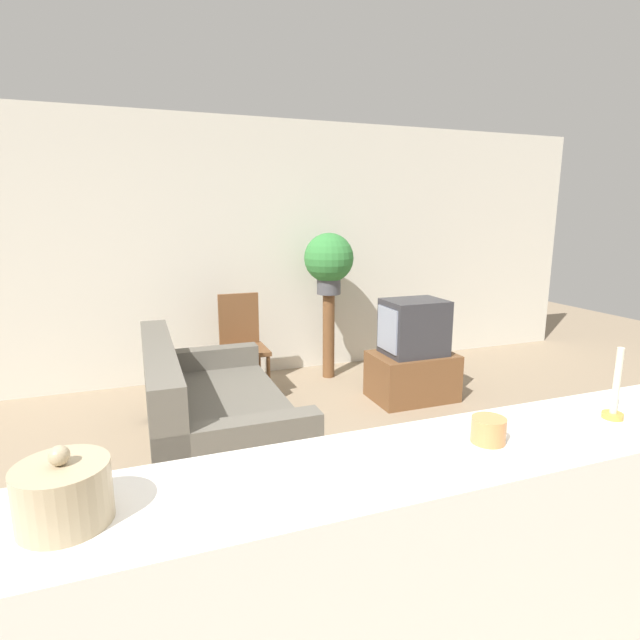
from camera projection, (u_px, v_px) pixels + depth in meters
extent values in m
plane|color=gray|center=(342.00, 595.00, 2.31)|extent=(14.00, 14.00, 0.00)
cube|color=beige|center=(215.00, 252.00, 5.18)|extent=(9.00, 0.06, 2.70)
cube|color=#605B51|center=(219.00, 427.00, 3.64)|extent=(0.96, 1.79, 0.42)
cube|color=#605B51|center=(160.00, 377.00, 3.42)|extent=(0.20, 1.79, 0.44)
cube|color=#605B51|center=(241.00, 469.00, 2.87)|extent=(0.96, 0.16, 0.59)
cube|color=#605B51|center=(203.00, 382.00, 4.36)|extent=(0.96, 0.16, 0.59)
cube|color=brown|center=(412.00, 376.00, 4.75)|extent=(0.77, 0.53, 0.44)
cube|color=#333338|center=(414.00, 327.00, 4.65)|extent=(0.55, 0.44, 0.51)
cube|color=#939EB2|center=(388.00, 329.00, 4.55)|extent=(0.02, 0.36, 0.40)
cube|color=brown|center=(244.00, 351.00, 4.80)|extent=(0.44, 0.44, 0.04)
cube|color=brown|center=(239.00, 319.00, 4.93)|extent=(0.40, 0.04, 0.51)
cylinder|color=brown|center=(229.00, 382.00, 4.61)|extent=(0.04, 0.04, 0.43)
cylinder|color=brown|center=(269.00, 377.00, 4.74)|extent=(0.04, 0.04, 0.43)
cylinder|color=brown|center=(222.00, 370.00, 4.96)|extent=(0.04, 0.04, 0.43)
cylinder|color=brown|center=(259.00, 366.00, 5.09)|extent=(0.04, 0.04, 0.43)
cylinder|color=brown|center=(329.00, 336.00, 5.34)|extent=(0.13, 0.13, 0.91)
cylinder|color=#4C4C51|center=(329.00, 286.00, 5.22)|extent=(0.25, 0.25, 0.16)
sphere|color=#38843D|center=(329.00, 258.00, 5.16)|extent=(0.52, 0.52, 0.52)
cube|color=white|center=(423.00, 600.00, 1.61)|extent=(2.93, 0.44, 1.03)
cylinder|color=tan|center=(64.00, 494.00, 1.15)|extent=(0.21, 0.21, 0.14)
sphere|color=tan|center=(59.00, 456.00, 1.13)|extent=(0.05, 0.05, 0.05)
cylinder|color=#C6844C|center=(488.00, 430.00, 1.56)|extent=(0.11, 0.11, 0.08)
cylinder|color=#B7933D|center=(612.00, 416.00, 1.75)|extent=(0.07, 0.07, 0.02)
cylinder|color=beige|center=(617.00, 381.00, 1.73)|extent=(0.02, 0.02, 0.24)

